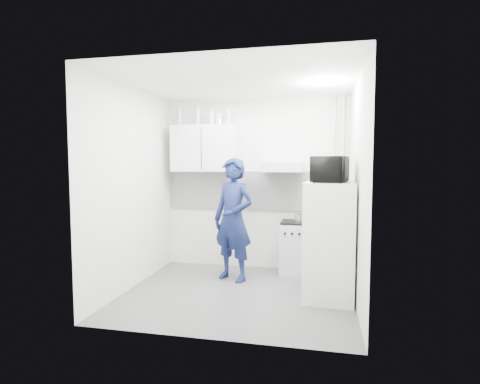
# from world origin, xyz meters

# --- Properties ---
(floor) EXTENTS (2.80, 2.80, 0.00)m
(floor) POSITION_xyz_m (0.00, 0.00, 0.00)
(floor) COLOR #565656
(floor) RESTS_ON ground
(ceiling) EXTENTS (2.80, 2.80, 0.00)m
(ceiling) POSITION_xyz_m (0.00, 0.00, 2.60)
(ceiling) COLOR white
(ceiling) RESTS_ON wall_back
(wall_back) EXTENTS (2.80, 0.00, 2.80)m
(wall_back) POSITION_xyz_m (0.00, 1.25, 1.30)
(wall_back) COLOR silver
(wall_back) RESTS_ON floor
(wall_left) EXTENTS (0.00, 2.60, 2.60)m
(wall_left) POSITION_xyz_m (-1.40, 0.00, 1.30)
(wall_left) COLOR silver
(wall_left) RESTS_ON floor
(wall_right) EXTENTS (0.00, 2.60, 2.60)m
(wall_right) POSITION_xyz_m (1.40, 0.00, 1.30)
(wall_right) COLOR silver
(wall_right) RESTS_ON floor
(person) EXTENTS (0.73, 0.62, 1.70)m
(person) POSITION_xyz_m (-0.18, 0.55, 0.85)
(person) COLOR #121B43
(person) RESTS_ON floor
(stove) EXTENTS (0.47, 0.47, 0.75)m
(stove) POSITION_xyz_m (0.67, 1.00, 0.38)
(stove) COLOR #BDBDBD
(stove) RESTS_ON floor
(fridge) EXTENTS (0.61, 0.61, 1.40)m
(fridge) POSITION_xyz_m (1.10, 0.02, 0.70)
(fridge) COLOR white
(fridge) RESTS_ON floor
(stove_top) EXTENTS (0.45, 0.45, 0.03)m
(stove_top) POSITION_xyz_m (0.67, 1.00, 0.77)
(stove_top) COLOR black
(stove_top) RESTS_ON stove
(saucepan) EXTENTS (0.16, 0.16, 0.09)m
(saucepan) POSITION_xyz_m (0.70, 1.06, 0.83)
(saucepan) COLOR silver
(saucepan) RESTS_ON stove_top
(microwave) EXTENTS (0.60, 0.46, 0.30)m
(microwave) POSITION_xyz_m (1.10, 0.02, 1.55)
(microwave) COLOR black
(microwave) RESTS_ON fridge
(bottle_a) EXTENTS (0.06, 0.06, 0.26)m
(bottle_a) POSITION_xyz_m (-1.15, 1.07, 2.33)
(bottle_a) COLOR #B2B7BC
(bottle_a) RESTS_ON upper_cabinet
(bottle_c) EXTENTS (0.07, 0.07, 0.28)m
(bottle_c) POSITION_xyz_m (-0.86, 1.07, 2.34)
(bottle_c) COLOR #B2B7BC
(bottle_c) RESTS_ON upper_cabinet
(canister_a) EXTENTS (0.09, 0.09, 0.22)m
(canister_a) POSITION_xyz_m (-0.64, 1.07, 2.31)
(canister_a) COLOR #B2B7BC
(canister_a) RESTS_ON upper_cabinet
(canister_b) EXTENTS (0.09, 0.09, 0.18)m
(canister_b) POSITION_xyz_m (-0.53, 1.07, 2.29)
(canister_b) COLOR #B2B7BC
(canister_b) RESTS_ON upper_cabinet
(bottle_e) EXTENTS (0.06, 0.06, 0.26)m
(bottle_e) POSITION_xyz_m (-0.38, 1.07, 2.33)
(bottle_e) COLOR #B2B7BC
(bottle_e) RESTS_ON upper_cabinet
(upper_cabinet) EXTENTS (1.00, 0.35, 0.70)m
(upper_cabinet) POSITION_xyz_m (-0.75, 1.07, 1.85)
(upper_cabinet) COLOR white
(upper_cabinet) RESTS_ON wall_back
(range_hood) EXTENTS (0.60, 0.50, 0.14)m
(range_hood) POSITION_xyz_m (0.45, 1.00, 1.57)
(range_hood) COLOR #BDBDBD
(range_hood) RESTS_ON wall_back
(backsplash) EXTENTS (2.74, 0.03, 0.60)m
(backsplash) POSITION_xyz_m (0.00, 1.24, 1.20)
(backsplash) COLOR white
(backsplash) RESTS_ON wall_back
(pipe_a) EXTENTS (0.05, 0.05, 2.60)m
(pipe_a) POSITION_xyz_m (1.30, 1.17, 1.30)
(pipe_a) COLOR #BDBDBD
(pipe_a) RESTS_ON floor
(pipe_b) EXTENTS (0.04, 0.04, 2.60)m
(pipe_b) POSITION_xyz_m (1.18, 1.17, 1.30)
(pipe_b) COLOR #BDBDBD
(pipe_b) RESTS_ON floor
(ceiling_spot_fixture) EXTENTS (0.10, 0.10, 0.02)m
(ceiling_spot_fixture) POSITION_xyz_m (1.00, 0.20, 2.57)
(ceiling_spot_fixture) COLOR white
(ceiling_spot_fixture) RESTS_ON ceiling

